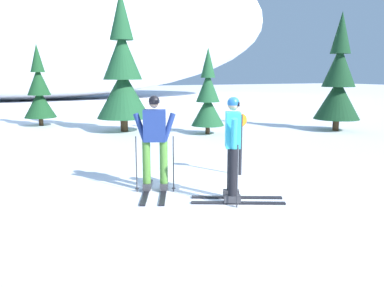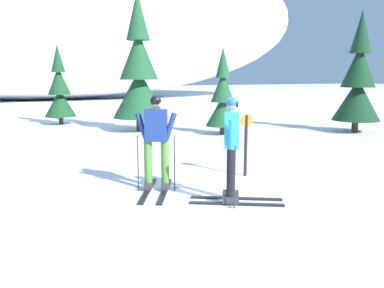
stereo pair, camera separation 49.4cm
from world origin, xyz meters
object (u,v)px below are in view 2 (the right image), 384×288
Objects in this scene: pine_tree_far_right at (358,82)px; trail_marker_post at (246,141)px; skier_navy_jacket at (156,141)px; pine_tree_far_left at (59,91)px; pine_tree_center_left at (139,74)px; skier_cyan_jacket at (232,148)px; pine_tree_center_right at (223,98)px.

pine_tree_far_right is 8.23m from trail_marker_post.
skier_navy_jacket is 1.34× the size of trail_marker_post.
pine_tree_far_left is 11.14m from trail_marker_post.
skier_navy_jacket is 0.35× the size of pine_tree_center_left.
trail_marker_post is (2.07, 0.38, -0.18)m from skier_navy_jacket.
skier_cyan_jacket reaches higher than skier_navy_jacket.
pine_tree_far_right reaches higher than skier_navy_jacket.
skier_navy_jacket is 2.12m from trail_marker_post.
trail_marker_post is (-2.02, -5.60, -0.53)m from pine_tree_center_right.
pine_tree_far_left is 0.66× the size of pine_tree_center_left.
pine_tree_center_left is (2.75, -3.13, 0.74)m from pine_tree_far_left.
pine_tree_center_right is (2.59, -1.88, -0.87)m from pine_tree_center_left.
skier_cyan_jacket is at bearing -143.66° from pine_tree_far_right.
pine_tree_center_right is at bearing 55.63° from skier_navy_jacket.
pine_tree_far_left is (-1.25, 10.99, 0.48)m from skier_navy_jacket.
pine_tree_far_right reaches higher than pine_tree_center_right.
pine_tree_center_left is at bearing 157.31° from pine_tree_far_right.
skier_cyan_jacket is at bearing -125.28° from trail_marker_post.
pine_tree_far_right is at bearing -31.48° from pine_tree_far_left.
pine_tree_far_left reaches higher than trail_marker_post.
pine_tree_far_left reaches higher than skier_navy_jacket.
skier_cyan_jacket is 1.51m from skier_navy_jacket.
pine_tree_far_right is (4.89, -1.25, 0.56)m from pine_tree_center_right.
pine_tree_center_left is 3.32m from pine_tree_center_right.
pine_tree_far_left is (-2.26, 12.12, 0.47)m from skier_cyan_jacket.
pine_tree_center_right is at bearing -43.21° from pine_tree_far_left.
skier_navy_jacket is 8.09m from pine_tree_center_left.
pine_tree_far_left is at bearing 148.52° from pine_tree_far_right.
skier_navy_jacket is 7.25m from pine_tree_center_right.
pine_tree_center_left reaches higher than pine_tree_far_left.
skier_cyan_jacket is 12.34m from pine_tree_far_left.
pine_tree_far_left is 12.00m from pine_tree_far_right.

